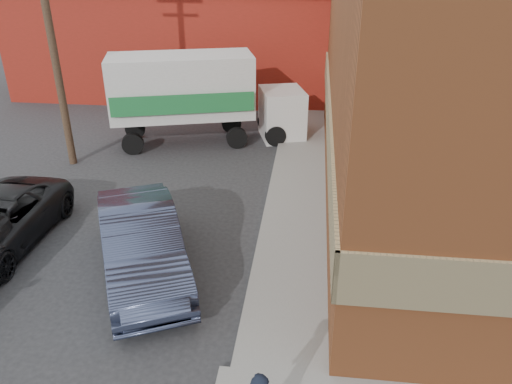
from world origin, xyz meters
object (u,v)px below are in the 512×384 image
(utility_pole, at_px, (49,26))
(sedan, at_px, (142,243))
(warehouse, at_px, (184,34))
(box_truck, at_px, (200,93))

(utility_pole, distance_m, sedan, 8.67)
(warehouse, height_order, box_truck, warehouse)
(box_truck, bearing_deg, utility_pole, -163.14)
(sedan, height_order, box_truck, box_truck)
(utility_pole, bearing_deg, box_truck, 32.93)
(utility_pole, xyz_separation_m, box_truck, (4.14, 2.68, -2.77))
(sedan, relative_size, box_truck, 0.69)
(warehouse, height_order, utility_pole, utility_pole)
(utility_pole, relative_size, sedan, 1.82)
(warehouse, relative_size, box_truck, 2.26)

